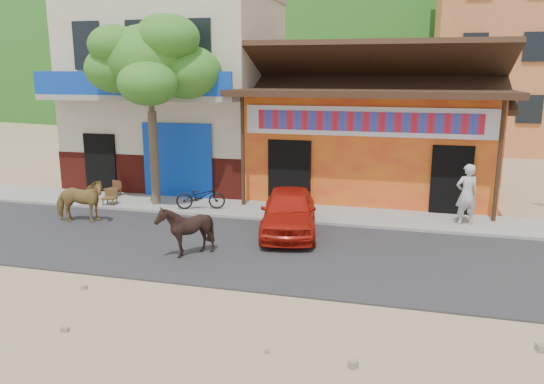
{
  "coord_description": "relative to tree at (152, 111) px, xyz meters",
  "views": [
    {
      "loc": [
        3.32,
        -9.52,
        4.37
      ],
      "look_at": [
        0.05,
        3.0,
        1.4
      ],
      "focal_mm": 35.0,
      "sensor_mm": 36.0,
      "label": 1
    }
  ],
  "objects": [
    {
      "name": "tree",
      "position": [
        0.0,
        0.0,
        0.0
      ],
      "size": [
        3.0,
        3.0,
        6.0
      ],
      "primitive_type": null,
      "color": "#2D721E",
      "rests_on": "sidewalk"
    },
    {
      "name": "cafe_building",
      "position": [
        -0.9,
        4.2,
        0.38
      ],
      "size": [
        7.0,
        6.0,
        7.0
      ],
      "primitive_type": "cube",
      "color": "beige",
      "rests_on": "ground"
    },
    {
      "name": "cow_dark",
      "position": [
        2.89,
        -4.19,
        -2.44
      ],
      "size": [
        1.23,
        1.11,
        1.28
      ],
      "primitive_type": "imported",
      "rotation": [
        0.0,
        0.0,
        -1.5
      ],
      "color": "black",
      "rests_on": "road"
    },
    {
      "name": "dance_club",
      "position": [
        6.6,
        4.2,
        -1.32
      ],
      "size": [
        8.0,
        6.0,
        3.6
      ],
      "primitive_type": "cube",
      "color": "orange",
      "rests_on": "ground"
    },
    {
      "name": "hillside",
      "position": [
        4.6,
        64.2,
        8.88
      ],
      "size": [
        100.0,
        40.0,
        24.0
      ],
      "primitive_type": "ellipsoid",
      "color": "#194C14",
      "rests_on": "ground"
    },
    {
      "name": "cafe_chair_left",
      "position": [
        -1.95,
        0.62,
        -2.52
      ],
      "size": [
        0.58,
        0.58,
        0.96
      ],
      "primitive_type": null,
      "rotation": [
        0.0,
        0.0,
        -0.35
      ],
      "color": "#493518",
      "rests_on": "sidewalk"
    },
    {
      "name": "road",
      "position": [
        4.6,
        -3.3,
        -3.1
      ],
      "size": [
        60.0,
        5.0,
        0.04
      ],
      "primitive_type": "cube",
      "color": "#28282B",
      "rests_on": "ground"
    },
    {
      "name": "pedestrian",
      "position": [
        9.55,
        0.03,
        -2.13
      ],
      "size": [
        0.74,
        0.61,
        1.73
      ],
      "primitive_type": "imported",
      "rotation": [
        0.0,
        0.0,
        3.49
      ],
      "color": "silver",
      "rests_on": "sidewalk"
    },
    {
      "name": "apartment_front",
      "position": [
        13.6,
        18.2,
        2.88
      ],
      "size": [
        9.0,
        9.0,
        12.0
      ],
      "primitive_type": "cube",
      "color": "#CC723F",
      "rests_on": "ground"
    },
    {
      "name": "cow_tan",
      "position": [
        -1.26,
        -2.31,
        -2.44
      ],
      "size": [
        1.64,
        1.02,
        1.29
      ],
      "primitive_type": "imported",
      "rotation": [
        0.0,
        0.0,
        1.8
      ],
      "color": "olive",
      "rests_on": "road"
    },
    {
      "name": "red_car",
      "position": [
        4.85,
        -1.75,
        -2.47
      ],
      "size": [
        2.1,
        3.81,
        1.23
      ],
      "primitive_type": "imported",
      "rotation": [
        0.0,
        0.0,
        0.19
      ],
      "color": "#B3180C",
      "rests_on": "road"
    },
    {
      "name": "ground",
      "position": [
        4.6,
        -5.8,
        -3.12
      ],
      "size": [
        120.0,
        120.0,
        0.0
      ],
      "primitive_type": "plane",
      "color": "#9E825B",
      "rests_on": "ground"
    },
    {
      "name": "scooter",
      "position": [
        1.67,
        -0.28,
        -2.6
      ],
      "size": [
        1.62,
        0.99,
        0.81
      ],
      "primitive_type": "imported",
      "rotation": [
        0.0,
        0.0,
        1.89
      ],
      "color": "black",
      "rests_on": "sidewalk"
    },
    {
      "name": "cafe_chair_right",
      "position": [
        -1.4,
        -0.5,
        -2.56
      ],
      "size": [
        0.45,
        0.45,
        0.87
      ],
      "primitive_type": null,
      "rotation": [
        0.0,
        0.0,
        0.12
      ],
      "color": "#533B1B",
      "rests_on": "sidewalk"
    },
    {
      "name": "sidewalk",
      "position": [
        4.6,
        0.2,
        -3.06
      ],
      "size": [
        60.0,
        2.0,
        0.12
      ],
      "primitive_type": "cube",
      "color": "gray",
      "rests_on": "ground"
    }
  ]
}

